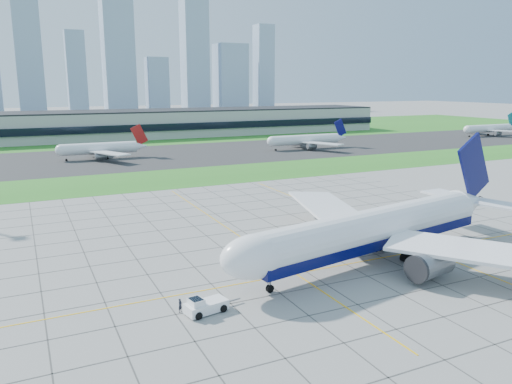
# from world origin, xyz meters

# --- Properties ---
(ground) EXTENTS (1400.00, 1400.00, 0.00)m
(ground) POSITION_xyz_m (0.00, 0.00, 0.00)
(ground) COLOR gray
(ground) RESTS_ON ground
(grass_median) EXTENTS (700.00, 35.00, 0.04)m
(grass_median) POSITION_xyz_m (0.00, 90.00, 0.02)
(grass_median) COLOR #266C1E
(grass_median) RESTS_ON ground
(asphalt_taxiway) EXTENTS (700.00, 75.00, 0.04)m
(asphalt_taxiway) POSITION_xyz_m (0.00, 145.00, 0.03)
(asphalt_taxiway) COLOR #383838
(asphalt_taxiway) RESTS_ON ground
(grass_far) EXTENTS (700.00, 145.00, 0.04)m
(grass_far) POSITION_xyz_m (0.00, 255.00, 0.02)
(grass_far) COLOR #266C1E
(grass_far) RESTS_ON ground
(apron_markings) EXTENTS (120.00, 130.00, 0.03)m
(apron_markings) POSITION_xyz_m (0.43, 11.09, 0.02)
(apron_markings) COLOR #474744
(apron_markings) RESTS_ON ground
(terminal) EXTENTS (260.00, 43.00, 15.80)m
(terminal) POSITION_xyz_m (40.00, 229.87, 7.89)
(terminal) COLOR #B7B7B2
(terminal) RESTS_ON ground
(city_skyline) EXTENTS (523.00, 32.40, 160.00)m
(city_skyline) POSITION_xyz_m (-8.71, 520.00, 59.09)
(city_skyline) COLOR #96ADC5
(city_skyline) RESTS_ON ground
(airliner) EXTENTS (65.95, 66.23, 20.93)m
(airliner) POSITION_xyz_m (5.45, -2.63, 5.72)
(airliner) COLOR white
(airliner) RESTS_ON ground
(pushback_tug) EXTENTS (8.55, 3.82, 2.35)m
(pushback_tug) POSITION_xyz_m (-28.34, -9.17, 1.04)
(pushback_tug) COLOR white
(pushback_tug) RESTS_ON ground
(crew_near) EXTENTS (0.83, 0.78, 1.90)m
(crew_near) POSITION_xyz_m (-31.19, -7.52, 0.95)
(crew_near) COLOR black
(crew_near) RESTS_ON ground
(crew_far) EXTENTS (1.04, 1.08, 1.76)m
(crew_far) POSITION_xyz_m (30.41, -8.91, 0.88)
(crew_far) COLOR black
(crew_far) RESTS_ON ground
(distant_jet_1) EXTENTS (35.45, 42.66, 14.08)m
(distant_jet_1) POSITION_xyz_m (-18.38, 145.95, 4.48)
(distant_jet_1) COLOR white
(distant_jet_1) RESTS_ON ground
(distant_jet_2) EXTENTS (41.93, 42.66, 14.08)m
(distant_jet_2) POSITION_xyz_m (76.55, 138.33, 4.49)
(distant_jet_2) COLOR white
(distant_jet_2) RESTS_ON ground
(distant_jet_3) EXTENTS (40.72, 42.66, 14.08)m
(distant_jet_3) POSITION_xyz_m (210.10, 145.29, 4.49)
(distant_jet_3) COLOR white
(distant_jet_3) RESTS_ON ground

